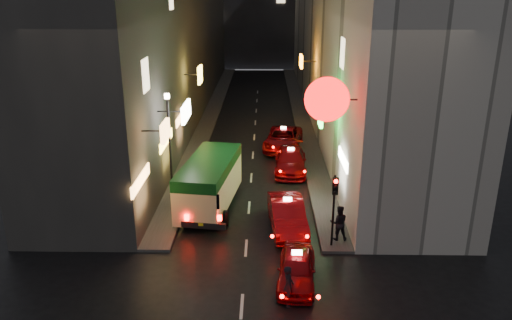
# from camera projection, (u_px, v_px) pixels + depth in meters

# --- Properties ---
(building_left) EXTENTS (7.65, 52.18, 18.00)m
(building_left) POSITION_uv_depth(u_px,v_px,m) (167.00, 16.00, 44.56)
(building_left) COLOR #3A3835
(building_left) RESTS_ON ground
(building_right) EXTENTS (8.39, 52.00, 18.00)m
(building_right) POSITION_uv_depth(u_px,v_px,m) (346.00, 16.00, 44.29)
(building_right) COLOR beige
(building_right) RESTS_ON ground
(sidewalk_left) EXTENTS (1.50, 52.00, 0.15)m
(sidewalk_left) POSITION_uv_depth(u_px,v_px,m) (211.00, 114.00, 47.47)
(sidewalk_left) COLOR #4C4946
(sidewalk_left) RESTS_ON ground
(sidewalk_right) EXTENTS (1.50, 52.00, 0.15)m
(sidewalk_right) POSITION_uv_depth(u_px,v_px,m) (301.00, 114.00, 47.32)
(sidewalk_right) COLOR #4C4946
(sidewalk_right) RESTS_ON ground
(minibus) EXTENTS (3.16, 6.80, 2.81)m
(minibus) POSITION_uv_depth(u_px,v_px,m) (210.00, 178.00, 26.95)
(minibus) COLOR beige
(minibus) RESTS_ON ground
(taxi_near) EXTENTS (2.41, 4.92, 1.68)m
(taxi_near) POSITION_uv_depth(u_px,v_px,m) (297.00, 266.00, 20.45)
(taxi_near) COLOR maroon
(taxi_near) RESTS_ON ground
(taxi_second) EXTENTS (2.79, 5.79, 1.95)m
(taxi_second) POSITION_uv_depth(u_px,v_px,m) (287.00, 213.00, 24.93)
(taxi_second) COLOR maroon
(taxi_second) RESTS_ON ground
(taxi_third) EXTENTS (2.42, 5.39, 1.85)m
(taxi_third) POSITION_uv_depth(u_px,v_px,m) (291.00, 159.00, 32.78)
(taxi_third) COLOR maroon
(taxi_third) RESTS_ON ground
(taxi_far) EXTENTS (3.14, 5.89, 1.95)m
(taxi_far) POSITION_uv_depth(u_px,v_px,m) (283.00, 137.00, 37.30)
(taxi_far) COLOR maroon
(taxi_far) RESTS_ON ground
(pedestrian_crossing) EXTENTS (0.44, 0.64, 1.89)m
(pedestrian_crossing) POSITION_uv_depth(u_px,v_px,m) (288.00, 283.00, 18.94)
(pedestrian_crossing) COLOR black
(pedestrian_crossing) RESTS_ON ground
(pedestrian_sidewalk) EXTENTS (0.74, 0.47, 1.96)m
(pedestrian_sidewalk) POSITION_uv_depth(u_px,v_px,m) (339.00, 221.00, 23.56)
(pedestrian_sidewalk) COLOR black
(pedestrian_sidewalk) RESTS_ON sidewalk_right
(traffic_light) EXTENTS (0.26, 0.43, 3.50)m
(traffic_light) POSITION_uv_depth(u_px,v_px,m) (335.00, 196.00, 22.38)
(traffic_light) COLOR black
(traffic_light) RESTS_ON sidewalk_right
(lamp_post) EXTENTS (0.28, 0.28, 6.22)m
(lamp_post) POSITION_uv_depth(u_px,v_px,m) (170.00, 143.00, 26.45)
(lamp_post) COLOR black
(lamp_post) RESTS_ON sidewalk_left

